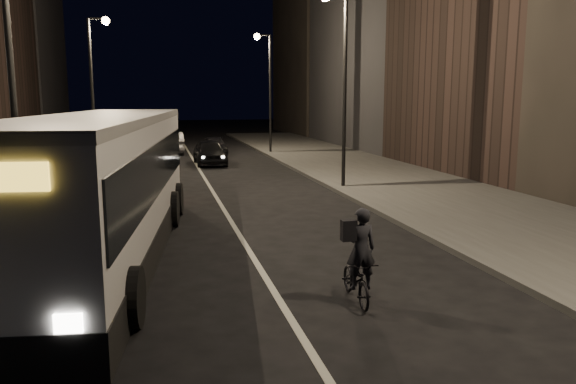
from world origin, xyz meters
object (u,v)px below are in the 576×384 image
streetlight_left_far (96,71)px  streetlight_right_mid (339,63)px  streetlight_left_near (20,38)px  streetlight_right_far (266,77)px  car_mid (171,143)px  car_near (210,152)px  cyclist_on_bicycle (358,271)px  car_far (215,146)px  city_bus (102,181)px

streetlight_left_far → streetlight_right_mid: bearing=-43.2°
streetlight_left_near → streetlight_left_far: 18.00m
streetlight_right_far → car_mid: (-6.63, 1.72, -4.59)m
streetlight_right_mid → car_near: 12.33m
streetlight_right_far → streetlight_left_near: same height
streetlight_left_near → cyclist_on_bicycle: bearing=-36.7°
streetlight_right_far → cyclist_on_bicycle: streetlight_right_far is taller
streetlight_right_far → car_near: 8.50m
streetlight_right_mid → car_far: 17.43m
streetlight_right_far → streetlight_right_mid: bearing=-90.0°
streetlight_right_mid → city_bus: (-8.93, -8.63, -3.44)m
car_near → car_far: size_ratio=1.12×
streetlight_right_mid → car_mid: streetlight_right_mid is taller
streetlight_left_near → car_near: streetlight_left_near is taller
streetlight_right_mid → car_mid: bearing=110.5°
streetlight_right_mid → streetlight_left_far: same height
streetlight_right_far → car_mid: bearing=165.5°
streetlight_right_far → cyclist_on_bicycle: (-3.87, -29.06, -4.72)m
city_bus → cyclist_on_bicycle: bearing=-34.5°
car_mid → streetlight_right_far: bearing=164.1°
car_far → streetlight_left_far: bearing=-136.1°
streetlight_right_far → streetlight_left_near: bearing=-114.0°
streetlight_right_mid → streetlight_left_near: (-10.66, -8.00, 0.00)m
car_mid → car_far: size_ratio=1.20×
car_near → car_far: bearing=80.1°
streetlight_right_far → car_far: 6.01m
car_near → car_mid: 7.52m
cyclist_on_bicycle → streetlight_right_mid: bearing=77.0°
car_mid → car_far: car_mid is taller
streetlight_left_far → city_bus: streetlight_left_far is taller
streetlight_left_far → city_bus: (1.73, -18.63, -3.44)m
streetlight_right_mid → streetlight_left_near: bearing=-143.1°
city_bus → car_near: city_bus is taller
car_mid → car_far: (3.02, -1.35, -0.21)m
city_bus → car_far: 25.59m
car_near → cyclist_on_bicycle: bearing=-89.4°
streetlight_left_far → car_far: 10.64m
car_mid → car_far: bearing=154.5°
car_far → streetlight_right_mid: bearing=-75.7°
streetlight_right_far → cyclist_on_bicycle: bearing=-97.6°
car_near → car_far: (0.92, 5.87, -0.18)m
streetlight_right_far → car_far: (-3.61, 0.36, -4.79)m
streetlight_left_far → cyclist_on_bicycle: (6.80, -23.06, -4.72)m
streetlight_left_near → city_bus: (1.73, -0.63, -3.44)m
streetlight_right_far → cyclist_on_bicycle: size_ratio=4.25×
streetlight_left_near → streetlight_left_far: size_ratio=1.00×
cyclist_on_bicycle → city_bus: bearing=142.3°
car_mid → car_near: bearing=104.8°
streetlight_right_mid → streetlight_right_far: size_ratio=1.00×
city_bus → cyclist_on_bicycle: size_ratio=6.97×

